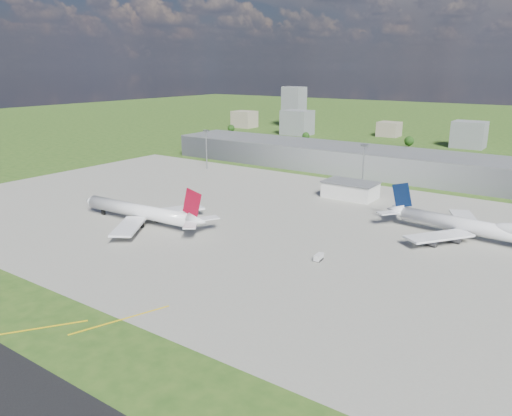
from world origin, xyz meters
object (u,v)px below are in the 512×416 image
Objects in this scene: airliner_red_twin at (143,212)px; tug_yellow at (138,218)px; van_white_near at (319,257)px; airliner_blue_quad at (475,228)px.

tug_yellow is at bearing -22.66° from airliner_red_twin.
tug_yellow is (-5.97, 2.12, -4.26)m from airliner_red_twin.
airliner_red_twin is at bearing 88.67° from van_white_near.
airliner_red_twin is 135.86m from airliner_blue_quad.
airliner_blue_quad is (122.05, 59.67, 0.11)m from airliner_red_twin.
airliner_blue_quad is at bearing -41.41° from van_white_near.
airliner_blue_quad reaches higher than tug_yellow.
airliner_red_twin is 14.80× the size of van_white_near.
airliner_blue_quad is 15.23× the size of van_white_near.
airliner_red_twin is 0.97× the size of airliner_blue_quad.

